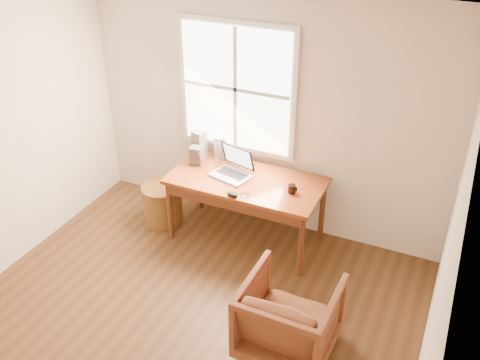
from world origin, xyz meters
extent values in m
cube|color=#51331B|center=(0.00, 0.00, -0.01)|extent=(4.00, 4.50, 0.02)
cube|color=white|center=(0.00, 0.00, 2.61)|extent=(4.00, 4.50, 0.02)
cube|color=beige|center=(0.00, 2.26, 1.30)|extent=(4.00, 0.02, 2.60)
cube|color=beige|center=(2.01, 0.00, 1.30)|extent=(0.02, 4.50, 2.60)
cube|color=silver|center=(-0.30, 2.22, 1.55)|extent=(1.32, 0.05, 1.42)
cube|color=white|center=(-0.30, 2.19, 1.55)|extent=(1.20, 0.02, 1.30)
cube|color=silver|center=(-0.30, 2.18, 1.55)|extent=(0.04, 0.02, 1.30)
cube|color=silver|center=(-0.30, 2.18, 1.55)|extent=(1.20, 0.02, 0.04)
cube|color=brown|center=(0.00, 1.80, 0.73)|extent=(1.60, 0.80, 0.04)
imported|color=brown|center=(0.96, 0.54, 0.35)|extent=(0.75, 0.78, 0.70)
cylinder|color=brown|center=(-1.00, 1.72, 0.22)|extent=(0.56, 0.56, 0.44)
ellipsoid|color=black|center=(0.01, 1.45, 0.77)|extent=(0.13, 0.09, 0.04)
cylinder|color=black|center=(0.51, 1.75, 0.79)|extent=(0.08, 0.08, 0.09)
cube|color=silver|center=(-0.46, 2.12, 0.87)|extent=(0.16, 0.15, 0.25)
cube|color=#26272B|center=(-0.63, 1.88, 0.85)|extent=(0.14, 0.13, 0.20)
cube|color=#A6A5B3|center=(-0.67, 2.03, 0.90)|extent=(0.16, 0.15, 0.31)
cube|color=silver|center=(-0.35, 2.13, 0.83)|extent=(0.14, 0.12, 0.16)
camera|label=1|loc=(1.93, -2.54, 3.55)|focal=40.00mm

